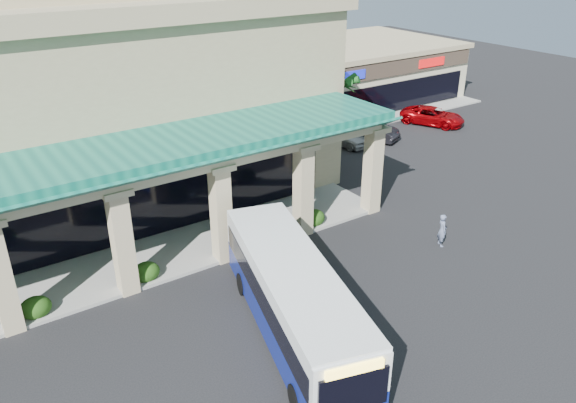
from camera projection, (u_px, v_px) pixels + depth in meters
ground at (346, 292)px, 23.55m from camera, size 110.00×110.00×0.00m
main_building at (33, 103)px, 28.94m from camera, size 30.80×14.80×11.35m
arcade at (96, 219)px, 23.30m from camera, size 30.00×6.20×5.70m
strip_mall at (330, 74)px, 49.56m from camera, size 22.50×12.50×4.90m
palm_0 at (340, 118)px, 34.66m from camera, size 2.40×2.40×6.60m
palm_1 at (323, 111)px, 37.58m from camera, size 2.40×2.40×5.80m
broadleaf_tree at (259, 106)px, 40.49m from camera, size 2.60×2.60×4.81m
transit_bus at (293, 301)px, 20.41m from camera, size 5.34×11.08×3.02m
pedestrian at (442, 230)px, 26.72m from camera, size 0.61×0.71×1.64m
car_silver at (343, 135)px, 39.81m from camera, size 2.22×4.30×1.40m
car_white at (367, 129)px, 40.89m from camera, size 3.35×4.91×1.53m
car_gray at (432, 116)px, 44.04m from camera, size 4.11×5.41×1.37m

